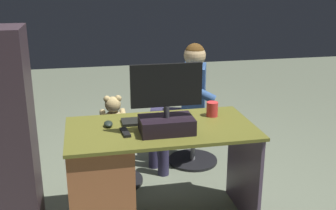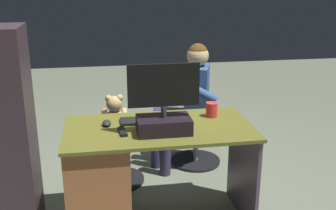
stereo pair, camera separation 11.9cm
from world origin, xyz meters
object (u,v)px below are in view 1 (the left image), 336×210
at_px(monitor, 167,113).
at_px(cup, 212,109).
at_px(keyboard, 152,120).
at_px(computer_mouse, 108,124).
at_px(person, 186,95).
at_px(teddy_bear, 113,115).
at_px(office_chair_teddy, 115,152).
at_px(visitor_chair, 193,135).
at_px(desk, 114,177).
at_px(tv_remote, 125,132).

bearing_deg(monitor, cup, -147.71).
height_order(keyboard, computer_mouse, computer_mouse).
relative_size(computer_mouse, person, 0.08).
relative_size(monitor, computer_mouse, 4.80).
bearing_deg(person, monitor, 68.93).
height_order(monitor, teddy_bear, monitor).
distance_m(keyboard, office_chair_teddy, 0.75).
bearing_deg(computer_mouse, person, -132.86).
distance_m(computer_mouse, office_chair_teddy, 0.74).
bearing_deg(cup, person, -89.43).
bearing_deg(visitor_chair, teddy_bear, 18.31).
bearing_deg(office_chair_teddy, monitor, 111.11).
height_order(keyboard, person, person).
distance_m(keyboard, visitor_chair, 1.07).
distance_m(desk, visitor_chair, 1.24).
distance_m(tv_remote, office_chair_teddy, 0.86).
relative_size(tv_remote, person, 0.13).
xyz_separation_m(desk, office_chair_teddy, (-0.06, -0.66, -0.10)).
bearing_deg(cup, visitor_chair, -95.64).
xyz_separation_m(computer_mouse, office_chair_teddy, (-0.07, -0.57, -0.47)).
relative_size(cup, tv_remote, 0.70).
relative_size(monitor, visitor_chair, 0.96).
distance_m(monitor, keyboard, 0.26).
distance_m(teddy_bear, visitor_chair, 0.87).
xyz_separation_m(keyboard, computer_mouse, (0.30, 0.03, 0.01)).
xyz_separation_m(cup, visitor_chair, (-0.08, -0.77, -0.51)).
bearing_deg(cup, monitor, 32.29).
xyz_separation_m(keyboard, teddy_bear, (0.23, -0.56, -0.13)).
bearing_deg(desk, office_chair_teddy, -95.02).
relative_size(desk, computer_mouse, 13.28).
height_order(visitor_chair, person, person).
bearing_deg(keyboard, computer_mouse, 5.58).
distance_m(visitor_chair, person, 0.42).
height_order(monitor, keyboard, monitor).
distance_m(tv_remote, person, 1.16).
bearing_deg(computer_mouse, tv_remote, 122.05).
distance_m(computer_mouse, person, 1.10).
bearing_deg(tv_remote, desk, -47.53).
distance_m(desk, computer_mouse, 0.37).
bearing_deg(teddy_bear, desk, 85.06).
bearing_deg(person, visitor_chair, -160.96).
xyz_separation_m(desk, teddy_bear, (-0.06, -0.67, 0.22)).
bearing_deg(computer_mouse, visitor_chair, -134.89).
xyz_separation_m(keyboard, tv_remote, (0.21, 0.19, -0.00)).
bearing_deg(monitor, visitor_chair, -114.53).
xyz_separation_m(computer_mouse, tv_remote, (-0.10, 0.16, -0.01)).
relative_size(keyboard, cup, 3.97).
bearing_deg(cup, computer_mouse, 4.64).
bearing_deg(visitor_chair, monitor, 65.47).
bearing_deg(office_chair_teddy, tv_remote, 91.92).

